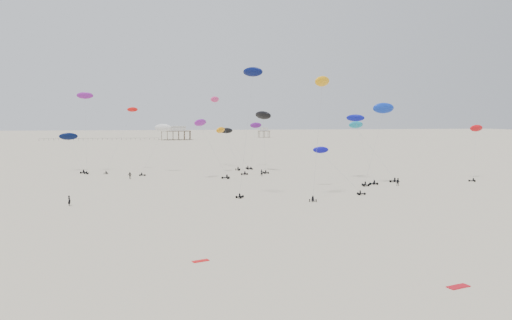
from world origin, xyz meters
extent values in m
plane|color=beige|center=(0.00, 200.00, 0.00)|extent=(900.00, 900.00, 0.00)
cube|color=brown|center=(-10.00, 350.00, 6.15)|extent=(21.00, 13.00, 0.30)
cube|color=silver|center=(-10.00, 350.00, 7.90)|extent=(14.00, 8.40, 3.20)
cube|color=#B2B2AD|center=(-10.00, 350.00, 9.65)|extent=(15.00, 9.00, 0.30)
cube|color=brown|center=(60.00, 380.00, 5.15)|extent=(9.00, 7.00, 0.30)
cube|color=silver|center=(60.00, 380.00, 6.50)|extent=(5.60, 4.20, 2.40)
cube|color=#B2B2AD|center=(60.00, 380.00, 7.85)|extent=(6.00, 4.50, 0.30)
cube|color=black|center=(-62.00, 350.00, 1.45)|extent=(80.00, 0.10, 0.10)
cylinder|color=gray|center=(0.61, 141.96, 10.65)|extent=(0.03, 0.03, 24.99)
ellipsoid|color=#E5357D|center=(-2.05, 149.13, 21.28)|extent=(3.83, 3.97, 2.00)
cylinder|color=gray|center=(-30.54, 138.13, 8.97)|extent=(0.03, 0.03, 21.31)
ellipsoid|color=red|center=(-27.19, 143.81, 17.90)|extent=(3.36, 1.96, 1.56)
cylinder|color=gray|center=(0.52, 127.72, 5.95)|extent=(0.03, 0.03, 14.87)
ellipsoid|color=#FF9B0D|center=(-2.18, 132.26, 11.95)|extent=(3.91, 4.35, 2.11)
cylinder|color=gray|center=(-42.66, 138.43, 4.96)|extent=(0.03, 0.03, 12.84)
ellipsoid|color=#040E37|center=(-45.32, 142.52, 10.07)|extent=(5.54, 3.16, 2.61)
cylinder|color=gray|center=(-2.41, 84.97, 12.00)|extent=(0.03, 0.03, 22.85)
ellipsoid|color=#050E46|center=(-1.08, 85.50, 24.15)|extent=(4.60, 4.66, 2.26)
cylinder|color=gray|center=(-39.40, 135.58, 10.73)|extent=(0.03, 0.03, 21.18)
ellipsoid|color=#841B95|center=(-39.84, 138.64, 21.71)|extent=(4.96, 2.72, 2.35)
cylinder|color=gray|center=(4.06, 142.40, 5.71)|extent=(0.03, 0.03, 13.92)
ellipsoid|color=black|center=(1.17, 146.26, 11.45)|extent=(4.11, 1.72, 1.97)
cylinder|color=gray|center=(29.29, 97.70, 8.69)|extent=(0.03, 0.03, 17.15)
ellipsoid|color=#0E32BC|center=(32.11, 99.37, 17.64)|extent=(6.07, 3.17, 2.83)
cylinder|color=gray|center=(-5.84, 116.15, 7.09)|extent=(0.03, 0.03, 14.19)
ellipsoid|color=purple|center=(-8.98, 116.91, 14.22)|extent=(4.51, 4.64, 2.26)
cylinder|color=gray|center=(57.79, 102.20, 6.34)|extent=(0.03, 0.03, 13.99)
ellipsoid|color=red|center=(60.22, 105.40, 12.79)|extent=(4.26, 2.21, 2.00)
cylinder|color=gray|center=(18.72, 91.23, 4.10)|extent=(0.03, 0.03, 16.51)
ellipsoid|color=#0D0CA5|center=(16.79, 98.48, 8.18)|extent=(3.66, 1.65, 1.73)
cylinder|color=gray|center=(8.97, 141.95, 6.49)|extent=(0.03, 0.03, 16.31)
ellipsoid|color=#691886|center=(10.79, 147.29, 13.10)|extent=(4.21, 2.32, 1.92)
cylinder|color=gray|center=(29.29, 103.56, 7.67)|extent=(0.03, 0.03, 17.75)
ellipsoid|color=#0C13A5|center=(29.17, 109.14, 15.38)|extent=(4.95, 3.96, 2.25)
cylinder|color=gray|center=(-21.07, 130.35, 6.16)|extent=(0.03, 0.03, 15.27)
ellipsoid|color=white|center=(-18.26, 134.80, 12.60)|extent=(5.33, 3.44, 2.46)
cylinder|color=gray|center=(9.73, 128.25, 7.89)|extent=(0.03, 0.03, 15.64)
ellipsoid|color=black|center=(10.04, 131.41, 16.17)|extent=(5.72, 6.89, 3.10)
cylinder|color=gray|center=(10.47, 80.75, 11.12)|extent=(0.03, 0.03, 21.55)
ellipsoid|color=#FDA90D|center=(12.04, 83.19, 22.36)|extent=(4.87, 4.58, 2.39)
cylinder|color=gray|center=(33.31, 106.74, 6.82)|extent=(0.03, 0.03, 17.19)
ellipsoid|color=teal|center=(30.55, 112.18, 13.65)|extent=(4.65, 2.80, 2.17)
imported|color=black|center=(-34.46, 81.40, 0.00)|extent=(0.91, 0.95, 2.16)
imported|color=black|center=(34.15, 95.23, 0.00)|extent=(1.11, 0.76, 2.10)
imported|color=black|center=(-26.67, 119.61, 0.00)|extent=(1.29, 0.80, 2.07)
imported|color=black|center=(7.30, 119.58, 0.00)|extent=(0.94, 0.86, 2.12)
cube|color=red|center=(8.22, 30.76, 0.00)|extent=(2.36, 1.45, 0.08)
cube|color=red|center=(-14.26, 43.23, 0.00)|extent=(1.93, 1.28, 0.07)
camera|label=1|loc=(-17.86, -9.37, 15.30)|focal=35.00mm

